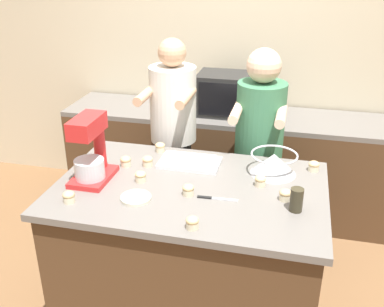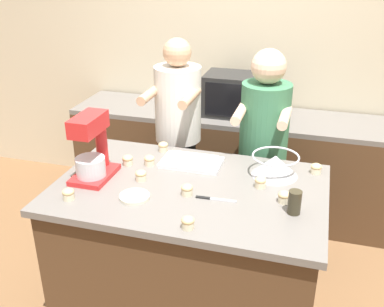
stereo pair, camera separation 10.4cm
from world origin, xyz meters
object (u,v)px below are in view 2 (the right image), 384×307
Objects in this scene: small_plate at (135,197)px; cupcake_7 at (284,197)px; cupcake_2 at (316,168)px; cupcake_5 at (260,182)px; microwave_oven at (238,95)px; cupcake_4 at (187,190)px; baking_tray at (191,162)px; cupcake_1 at (141,175)px; person_left at (178,144)px; cupcake_3 at (68,194)px; person_right at (262,156)px; knife at (213,199)px; mixing_bowl at (275,165)px; cupcake_8 at (188,222)px; cupcake_9 at (128,160)px; drinking_glass at (295,202)px; cupcake_6 at (149,160)px; cupcake_0 at (163,147)px; stand_mixer at (92,151)px.

small_plate is 2.54× the size of cupcake_7.
cupcake_2 is 0.39m from cupcake_5.
cupcake_4 is (0.01, -1.48, -0.09)m from microwave_oven.
baking_tray is 0.36m from cupcake_1.
baking_tray is at bearing 69.81° from small_plate.
person_left is 1.11m from cupcake_3.
person_right is 0.88m from knife.
person_left reaches higher than mixing_bowl.
cupcake_4 reaches higher than small_plate.
cupcake_3 is at bearing -104.13° from person_left.
cupcake_2 is at bearing 53.45° from cupcake_8.
small_plate is 2.54× the size of cupcake_9.
drinking_glass reaches higher than cupcake_2.
cupcake_6 is at bearing 99.81° from small_plate.
mixing_bowl is 0.75× the size of baking_tray.
person_left reaches higher than cupcake_7.
cupcake_7 is at bearing -74.42° from person_right.
cupcake_9 is at bearing 150.96° from cupcake_4.
knife is 3.42× the size of cupcake_1.
small_plate is (-0.18, -0.48, -0.01)m from baking_tray.
cupcake_0 is (-0.61, -0.34, 0.14)m from person_right.
cupcake_6 is (0.25, 0.24, -0.14)m from stand_mixer.
cupcake_9 is at bearing 169.16° from cupcake_7.
drinking_glass is (0.58, -1.50, -0.06)m from microwave_oven.
cupcake_3 is (-1.02, -0.59, -0.04)m from mixing_bowl.
mixing_bowl reaches higher than cupcake_9.
cupcake_9 is (-0.14, -0.26, 0.00)m from cupcake_0.
cupcake_2 is at bearing 21.18° from mixing_bowl.
microwave_oven is at bearing 80.87° from small_plate.
cupcake_2 is 1.00× the size of cupcake_5.
person_right is 0.53m from mixing_bowl.
knife is 3.42× the size of cupcake_0.
person_right is 9.65× the size of small_plate.
cupcake_1 is at bearing -102.15° from microwave_oven.
cupcake_1 is at bearing -88.05° from cupcake_0.
cupcake_0 is 0.60m from cupcake_4.
small_plate is 2.54× the size of cupcake_0.
cupcake_3 is at bearing -163.91° from knife.
microwave_oven reaches higher than cupcake_9.
cupcake_6 is 0.73m from cupcake_8.
person_right is at bearing 96.44° from cupcake_5.
knife is at bearing 16.09° from cupcake_3.
knife is 0.70m from cupcake_0.
cupcake_0 is 0.98m from cupcake_2.
cupcake_1 is 1.00× the size of cupcake_5.
mixing_bowl is 0.25m from cupcake_2.
stand_mixer is 6.00× the size of cupcake_6.
cupcake_3 is (-0.27, -1.07, 0.12)m from person_left.
cupcake_1 is at bearing 8.09° from stand_mixer.
cupcake_6 is 0.87m from cupcake_7.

